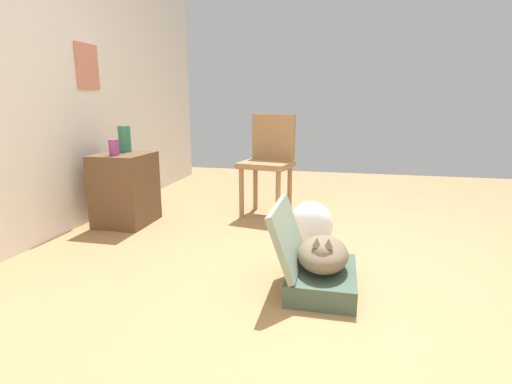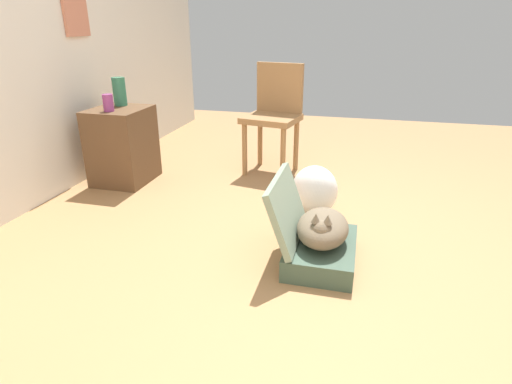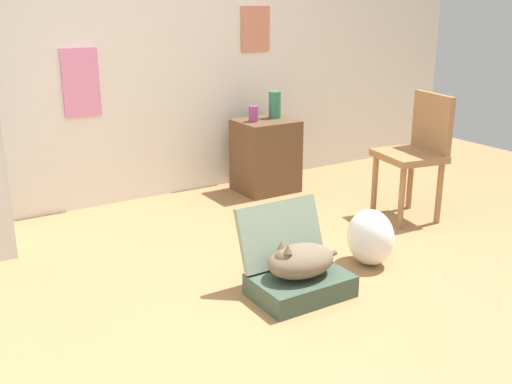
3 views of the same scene
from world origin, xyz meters
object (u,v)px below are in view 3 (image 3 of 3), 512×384
object	(u,v)px
side_table	(266,156)
vase_tall	(253,114)
plastic_bag_white	(370,237)
chair	(417,150)
cat	(300,260)
suitcase_base	(300,285)
vase_short	(275,105)

from	to	relation	value
side_table	vase_tall	size ratio (longest dim) A/B	4.74
plastic_bag_white	vase_tall	world-z (taller)	vase_tall
vase_tall	side_table	bearing A→B (deg)	-1.00
chair	side_table	bearing A→B (deg)	-142.88
chair	cat	bearing A→B (deg)	-57.86
suitcase_base	plastic_bag_white	size ratio (longest dim) A/B	1.50
chair	suitcase_base	bearing A→B (deg)	-57.75
vase_short	plastic_bag_white	bearing A→B (deg)	-103.20
side_table	vase_tall	xyz separation A→B (m)	(-0.12, 0.00, 0.37)
plastic_bag_white	chair	bearing A→B (deg)	28.92
suitcase_base	plastic_bag_white	xyz separation A→B (m)	(0.61, 0.12, 0.11)
side_table	vase_short	distance (m)	0.44
vase_tall	chair	bearing A→B (deg)	-58.74
suitcase_base	vase_tall	size ratio (longest dim) A/B	4.09
cat	chair	size ratio (longest dim) A/B	0.51
vase_tall	vase_short	world-z (taller)	vase_short
suitcase_base	side_table	xyz separation A→B (m)	(0.88, 1.73, 0.24)
plastic_bag_white	chair	size ratio (longest dim) A/B	0.38
cat	vase_short	size ratio (longest dim) A/B	2.13
cat	plastic_bag_white	xyz separation A→B (m)	(0.62, 0.12, -0.04)
vase_short	suitcase_base	bearing A→B (deg)	-119.43
vase_short	chair	xyz separation A→B (m)	(0.46, -1.19, -0.20)
cat	chair	xyz separation A→B (m)	(1.47, 0.59, 0.31)
side_table	vase_tall	world-z (taller)	vase_tall
side_table	chair	distance (m)	1.30
vase_short	chair	distance (m)	1.29
suitcase_base	vase_tall	xyz separation A→B (m)	(0.77, 1.74, 0.61)
vase_tall	chair	xyz separation A→B (m)	(0.70, -1.15, -0.16)
suitcase_base	vase_short	distance (m)	2.15
cat	vase_tall	size ratio (longest dim) A/B	3.70
cat	chair	distance (m)	1.61
plastic_bag_white	chair	xyz separation A→B (m)	(0.85, 0.47, 0.34)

